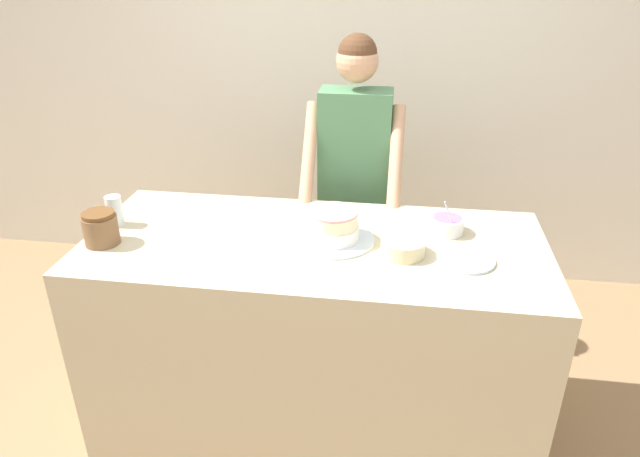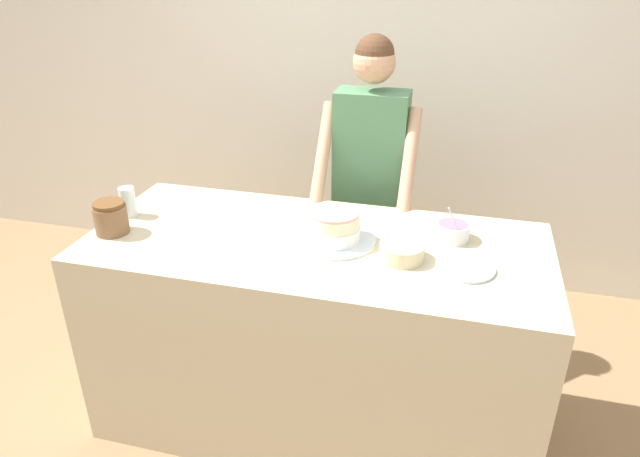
# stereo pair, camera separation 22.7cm
# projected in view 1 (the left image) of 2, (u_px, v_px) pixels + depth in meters

# --- Properties ---
(wall_back) EXTENTS (10.00, 0.05, 2.60)m
(wall_back) POSITION_uv_depth(u_px,v_px,m) (350.00, 79.00, 3.52)
(wall_back) COLOR silver
(wall_back) RESTS_ON ground_plane
(counter) EXTENTS (1.91, 0.83, 0.94)m
(counter) POSITION_uv_depth(u_px,v_px,m) (315.00, 333.00, 2.56)
(counter) COLOR #C6B793
(counter) RESTS_ON ground_plane
(person_baker) EXTENTS (0.48, 0.46, 1.68)m
(person_baker) POSITION_uv_depth(u_px,v_px,m) (354.00, 165.00, 2.90)
(person_baker) COLOR #2D2D38
(person_baker) RESTS_ON ground_plane
(cake) EXTENTS (0.34, 0.34, 0.13)m
(cake) POSITION_uv_depth(u_px,v_px,m) (333.00, 228.00, 2.33)
(cake) COLOR silver
(cake) RESTS_ON counter
(frosting_bowl_purple) EXTENTS (0.14, 0.14, 0.17)m
(frosting_bowl_purple) POSITION_uv_depth(u_px,v_px,m) (447.00, 224.00, 2.41)
(frosting_bowl_purple) COLOR white
(frosting_bowl_purple) RESTS_ON counter
(frosting_bowl_white) EXTENTS (0.18, 0.18, 0.14)m
(frosting_bowl_white) POSITION_uv_depth(u_px,v_px,m) (403.00, 246.00, 2.24)
(frosting_bowl_white) COLOR beige
(frosting_bowl_white) RESTS_ON counter
(drinking_glass) EXTENTS (0.07, 0.07, 0.13)m
(drinking_glass) POSITION_uv_depth(u_px,v_px,m) (115.00, 211.00, 2.46)
(drinking_glass) COLOR silver
(drinking_glass) RESTS_ON counter
(ceramic_plate) EXTENTS (0.22, 0.22, 0.01)m
(ceramic_plate) POSITION_uv_depth(u_px,v_px,m) (466.00, 260.00, 2.20)
(ceramic_plate) COLOR silver
(ceramic_plate) RESTS_ON counter
(stoneware_jar) EXTENTS (0.14, 0.14, 0.14)m
(stoneware_jar) POSITION_uv_depth(u_px,v_px,m) (101.00, 228.00, 2.31)
(stoneware_jar) COLOR brown
(stoneware_jar) RESTS_ON counter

